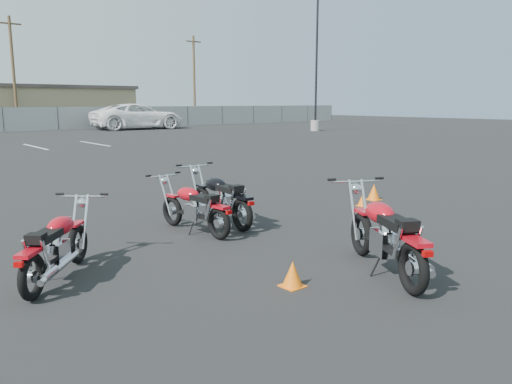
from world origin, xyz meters
TOP-DOWN VIEW (x-y plane):
  - ground at (0.00, 0.00)m, footprint 120.00×120.00m
  - motorcycle_front_red at (-3.30, 0.20)m, footprint 1.53×1.65m
  - motorcycle_second_black at (-0.03, 1.30)m, footprint 0.79×2.05m
  - motorcycle_third_red at (-0.75, 1.07)m, footprint 0.73×1.88m
  - motorcycle_rear_red at (0.04, -2.21)m, footprint 1.47×2.12m
  - training_cone_near at (3.18, 0.66)m, footprint 0.23×0.23m
  - training_cone_far at (3.91, 0.94)m, footprint 0.30×0.30m
  - training_cone_extra at (-1.21, -1.81)m, footprint 0.26×0.26m
  - light_pole_east at (22.80, 21.02)m, footprint 0.80×0.70m
  - tan_building_east at (10.00, 44.00)m, footprint 14.40×9.40m
  - utility_pole_c at (6.00, 39.00)m, footprint 1.80×0.24m
  - utility_pole_d at (24.00, 40.00)m, footprint 1.80×0.24m
  - white_van at (13.40, 31.92)m, footprint 3.92×8.74m

SIDE VIEW (x-z plane):
  - ground at x=0.00m, z-range 0.00..0.00m
  - training_cone_near at x=3.18m, z-range 0.00..0.28m
  - training_cone_extra at x=-1.21m, z-range 0.00..0.31m
  - training_cone_far at x=3.91m, z-range 0.00..0.35m
  - motorcycle_third_red at x=-0.75m, z-range -0.04..0.88m
  - motorcycle_front_red at x=-3.30m, z-range -0.04..0.89m
  - motorcycle_second_black at x=-0.03m, z-range -0.04..0.96m
  - motorcycle_rear_red at x=0.04m, z-range -0.05..1.04m
  - white_van at x=13.40m, z-range 0.00..3.25m
  - tan_building_east at x=10.00m, z-range 0.01..3.71m
  - light_pole_east at x=22.80m, z-range -2.62..8.65m
  - utility_pole_c at x=6.00m, z-range 0.19..9.19m
  - utility_pole_d at x=24.00m, z-range 0.19..9.19m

